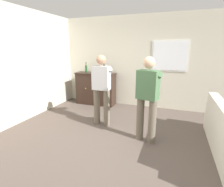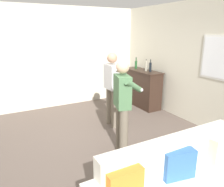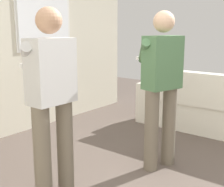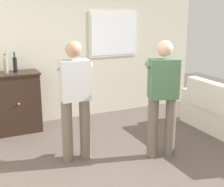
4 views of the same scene
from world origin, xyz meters
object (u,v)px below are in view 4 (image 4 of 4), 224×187
Objects in this scene: sideboard_cabinet at (1,104)px; bottle_liquor_amber at (6,65)px; person_standing_left at (75,96)px; bottle_wine_green at (15,64)px; person_standing_right at (163,94)px.

bottle_liquor_amber reaches higher than sideboard_cabinet.
sideboard_cabinet is at bearing 120.15° from person_standing_left.
sideboard_cabinet is 0.67m from bottle_liquor_amber.
person_standing_left is (0.84, -1.44, 0.41)m from sideboard_cabinet.
bottle_wine_green is (0.29, 0.04, 0.66)m from sideboard_cabinet.
bottle_wine_green is at bearing 131.51° from person_standing_right.
bottle_liquor_amber is (0.13, 0.01, 0.66)m from sideboard_cabinet.
bottle_liquor_amber is at bearing 115.81° from person_standing_left.
sideboard_cabinet is 2.75m from person_standing_right.
bottle_wine_green is at bearing 8.19° from sideboard_cabinet.
person_standing_left is at bearing -59.85° from sideboard_cabinet.
person_standing_right is (1.14, -0.43, 0.00)m from person_standing_left.
sideboard_cabinet is 0.78× the size of person_standing_left.
person_standing_left is at bearing -64.19° from bottle_liquor_amber.
person_standing_left reaches higher than bottle_wine_green.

